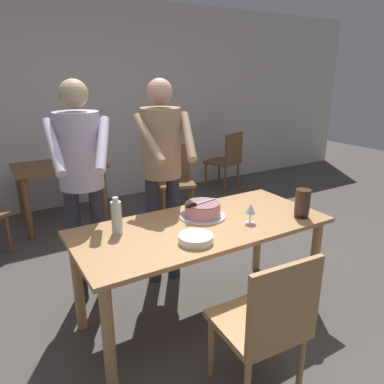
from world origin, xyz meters
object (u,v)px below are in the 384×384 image
Objects in this scene: cake_knife at (195,204)px; background_table at (60,178)px; cake_on_platter at (203,210)px; person_standing_beside at (81,171)px; plate_stack at (196,239)px; wine_glass_near at (251,209)px; main_dining_table at (202,238)px; water_bottle at (117,217)px; person_cutting_cake at (162,161)px; hurricane_lamp at (302,203)px; background_chair_2 at (226,159)px; background_chair_1 at (175,177)px; chair_near_side at (266,322)px.

cake_knife is 2.33m from background_table.
cake_on_platter is 0.93m from person_standing_beside.
background_table is (-0.48, 2.26, -0.29)m from cake_knife.
cake_knife is at bearing -170.50° from cake_on_platter.
wine_glass_near is (0.49, 0.07, 0.08)m from plate_stack.
main_dining_table is 1.01m from person_standing_beside.
cake_on_platter is 0.64m from water_bottle.
person_cutting_cake is 1.72× the size of background_table.
hurricane_lamp is 3.06m from background_chair_2.
background_table is at bearing 114.03° from hurricane_lamp.
water_bottle is at bearing -92.21° from background_table.
hurricane_lamp is at bearing -31.00° from cake_on_platter.
main_dining_table is 3.20m from background_chair_2.
wine_glass_near is 0.16× the size of background_chair_1.
hurricane_lamp reaches higher than chair_near_side.
water_bottle reaches higher than background_table.
person_cutting_cake is (0.56, 0.45, 0.21)m from water_bottle.
person_standing_beside is at bearing 146.04° from hurricane_lamp.
main_dining_table is 1.78× the size of background_table.
wine_glass_near is at bearing 7.86° from plate_stack.
water_bottle reaches higher than background_chair_2.
water_bottle is at bearing 173.99° from cake_knife.
plate_stack is 1.05× the size of hurricane_lamp.
cake_on_platter is 0.43m from plate_stack.
person_cutting_cake reaches higher than cake_knife.
main_dining_table is 6.59× the size of cake_knife.
background_table is at bearing 105.20° from person_cutting_cake.
background_chair_2 reaches higher than plate_stack.
water_bottle is 2.34m from background_chair_1.
person_cutting_cake is at bearing 98.30° from cake_on_platter.
background_chair_2 is (2.21, 2.69, -0.28)m from plate_stack.
person_cutting_cake is 2.81m from background_chair_2.
background_chair_1 is 1.00× the size of background_chair_2.
person_cutting_cake is (-0.30, 0.76, 0.22)m from wine_glass_near.
cake_on_platter is 2.33m from background_table.
main_dining_table is at bearing -122.88° from cake_on_platter.
cake_on_platter is at bearing 130.24° from wine_glass_near.
cake_on_platter is 0.73m from hurricane_lamp.
background_table is (-1.17, 2.62, -0.28)m from hurricane_lamp.
main_dining_table is 1.98× the size of chair_near_side.
hurricane_lamp is at bearing -18.52° from water_bottle.
main_dining_table is at bearing -90.17° from person_cutting_cake.
background_table is 1.11× the size of background_chair_2.
person_standing_beside is (-0.08, 0.48, 0.21)m from water_bottle.
chair_near_side is 1.00× the size of background_chair_1.
main_dining_table is 1.03× the size of person_standing_beside.
background_chair_1 is at bearing -15.97° from background_table.
hurricane_lamp is at bearing -65.97° from background_table.
person_standing_beside is at bearing 143.64° from cake_on_platter.
background_chair_2 reaches higher than main_dining_table.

